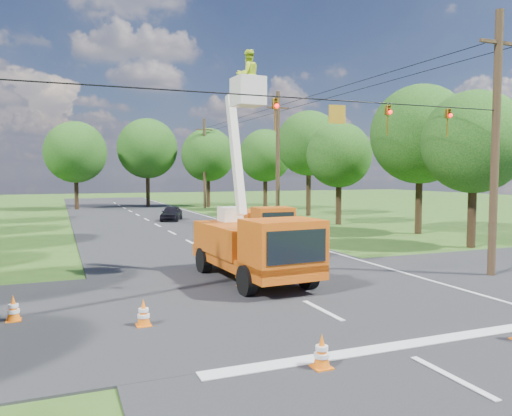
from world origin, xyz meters
name	(u,v)px	position (x,y,z in m)	size (l,w,h in m)	color
ground	(172,233)	(0.00, 20.00, 0.00)	(140.00, 140.00, 0.00)	#2E5319
road_main	(172,233)	(0.00, 20.00, 0.00)	(12.00, 100.00, 0.06)	black
road_cross	(292,296)	(0.00, 2.00, 0.00)	(56.00, 10.00, 0.07)	black
stop_bar	(393,349)	(0.00, -3.20, 0.00)	(9.00, 0.45, 0.02)	silver
edge_line	(251,230)	(5.60, 20.00, 0.00)	(0.12, 90.00, 0.02)	silver
bucket_truck	(254,233)	(-0.33, 4.48, 1.79)	(2.96, 6.69, 8.41)	#CD470E
second_truck	(262,223)	(3.99, 14.17, 1.09)	(2.49, 5.71, 2.10)	#CD470E
ground_worker	(242,261)	(-1.03, 3.80, 0.90)	(0.65, 0.43, 1.80)	orange
distant_car	(171,213)	(1.86, 28.79, 0.62)	(1.47, 3.66, 1.25)	black
traffic_cone_0	(322,352)	(-2.07, -3.64, 0.36)	(0.38, 0.38, 0.71)	orange
traffic_cone_2	(272,242)	(3.40, 11.42, 0.36)	(0.38, 0.38, 0.71)	orange
traffic_cone_3	(144,313)	(-4.95, 0.49, 0.36)	(0.38, 0.38, 0.71)	orange
traffic_cone_4	(13,309)	(-8.09, 2.19, 0.36)	(0.38, 0.38, 0.71)	orange
traffic_cone_6	(255,229)	(4.85, 17.41, 0.36)	(0.38, 0.38, 0.71)	orange
pole_right_near	(495,142)	(8.50, 2.00, 5.11)	(1.80, 0.30, 10.00)	#4C3823
pole_right_mid	(278,158)	(8.50, 22.00, 5.11)	(1.80, 0.30, 10.00)	#4C3823
pole_right_far	(205,163)	(8.50, 42.00, 5.11)	(1.80, 0.30, 10.00)	#4C3823
signal_span	(354,114)	(2.23, 1.99, 5.88)	(18.00, 0.29, 1.07)	black
tree_right_a	(474,142)	(13.50, 8.00, 5.56)	(5.40, 5.40, 8.28)	#382616
tree_right_b	(420,135)	(15.00, 14.00, 6.43)	(6.40, 6.40, 9.65)	#382616
tree_right_c	(339,155)	(13.20, 21.00, 5.31)	(5.00, 5.00, 7.83)	#382616
tree_right_d	(309,144)	(14.80, 29.00, 6.68)	(6.00, 6.00, 9.70)	#382616
tree_right_e	(265,156)	(13.80, 37.00, 5.81)	(5.60, 5.60, 8.63)	#382616
tree_far_a	(75,152)	(-5.00, 45.00, 6.19)	(6.60, 6.60, 9.50)	#382616
tree_far_b	(147,149)	(3.00, 47.00, 6.81)	(7.00, 7.00, 10.32)	#382616
tree_far_c	(208,155)	(9.50, 44.00, 6.06)	(6.20, 6.20, 9.18)	#382616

